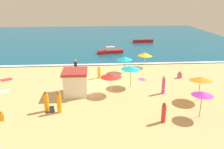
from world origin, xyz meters
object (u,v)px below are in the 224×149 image
Objects in this scene: beach_umbrella_2 at (202,94)px; beachgoer_1 at (99,72)px; beach_umbrella_3 at (125,58)px; beachgoer_6 at (180,75)px; beachgoer_0 at (164,85)px; beachgoer_3 at (59,102)px; beach_umbrella_1 at (201,79)px; beachgoer_9 at (1,117)px; beach_umbrella_0 at (145,54)px; beachgoer_7 at (76,67)px; small_boat_1 at (143,41)px; beach_umbrella_5 at (131,68)px; beachgoer_5 at (46,102)px; lifeguard_cabana at (75,82)px; small_boat_0 at (110,51)px; beach_umbrella_4 at (111,75)px; beachgoer_10 at (164,113)px.

beach_umbrella_2 reaches higher than beachgoer_1.
beachgoer_6 is at bearing -22.83° from beach_umbrella_3.
beachgoer_0 is 0.97× the size of beachgoer_3.
beach_umbrella_3 is (-5.85, 8.83, -0.27)m from beach_umbrella_1.
beach_umbrella_1 reaches higher than beachgoer_9.
beach_umbrella_0 is 1.44× the size of beachgoer_7.
beachgoer_0 reaches higher than small_boat_1.
beach_umbrella_5 is 0.71× the size of small_boat_1.
beachgoer_7 reaches higher than beachgoer_9.
beachgoer_5 is (-7.87, -5.14, -1.26)m from beach_umbrella_5.
beach_umbrella_0 reaches higher than beachgoer_0.
beachgoer_1 is at bearing 60.53° from beachgoer_5.
beachgoer_3 is (-6.77, -5.44, -1.18)m from beach_umbrella_5.
beach_umbrella_3 is 6.19m from beachgoer_7.
lifeguard_cabana is 3.17× the size of beachgoer_6.
beach_umbrella_0 reaches higher than small_boat_0.
beach_umbrella_1 is 0.57× the size of small_boat_1.
beachgoer_3 reaches higher than beachgoer_9.
beachgoer_3 is 32.31m from small_boat_1.
beach_umbrella_4 is 17.12m from small_boat_0.
beach_umbrella_5 reaches higher than beach_umbrella_0.
beach_umbrella_1 is at bearing 8.58° from beachgoer_9.
small_boat_0 is 11.63m from small_boat_1.
beachgoer_3 is 15.12m from beachgoer_6.
small_boat_0 is at bearing 104.45° from beach_umbrella_2.
small_boat_1 is at bearing 79.34° from beach_umbrella_0.
lifeguard_cabana reaches higher than beachgoer_9.
beach_umbrella_0 reaches higher than beachgoer_3.
beachgoer_1 is 11.55m from beachgoer_10.
beachgoer_5 is (-7.81, -10.06, -1.01)m from beach_umbrella_3.
beachgoer_9 is at bearing -166.91° from beachgoer_3.
beach_umbrella_0 is 16.36m from beachgoer_5.
beach_umbrella_5 reaches higher than small_boat_1.
beachgoer_5 is at bearing 22.04° from beachgoer_9.
small_boat_0 is at bearing -129.38° from small_boat_1.
beach_umbrella_1 is 8.28m from beach_umbrella_4.
beachgoer_5 is 2.28× the size of beachgoer_9.
beach_umbrella_3 is at bearing 57.07° from beachgoer_3.
beachgoer_3 is at bearing -141.20° from beach_umbrella_5.
beach_umbrella_1 is at bearing -69.94° from small_boat_0.
beachgoer_6 is at bearing 79.84° from beach_umbrella_2.
beachgoer_6 is at bearing 26.73° from beachgoer_9.
beachgoer_0 is 10.28m from beachgoer_3.
lifeguard_cabana is at bearing 175.04° from beach_umbrella_4.
beach_umbrella_2 is 2.73× the size of beachgoer_6.
beachgoer_6 is (6.27, -2.64, -1.48)m from beach_umbrella_3.
beachgoer_10 is (-4.39, -3.70, -1.33)m from beach_umbrella_1.
beachgoer_0 is 26.46m from small_boat_1.
beachgoer_7 is at bearing -165.54° from beach_umbrella_0.
beach_umbrella_5 is at bearing 144.43° from beachgoer_0.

